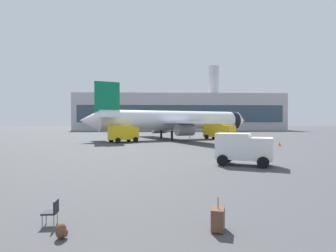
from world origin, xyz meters
The scene contains 12 objects.
airplane_at_gate centered at (3.50, 51.78, 3.66)m, with size 33.99×31.22×10.50m.
service_truck centered at (-5.63, 44.47, 1.61)m, with size 5.16×4.64×2.90m.
fuel_truck centered at (12.18, 51.35, 1.77)m, with size 5.91×5.97×3.20m.
cargo_van centered at (7.20, 19.52, 1.45)m, with size 4.83×3.77×2.60m.
safety_cone_near centered at (-6.56, 43.76, 0.31)m, with size 0.44×0.44×0.62m.
safety_cone_mid centered at (17.89, 36.86, 0.36)m, with size 0.44×0.44×0.74m.
safety_cone_far centered at (7.21, 57.49, 0.31)m, with size 0.44×0.44×0.63m.
safety_cone_outer centered at (14.53, 40.73, 0.30)m, with size 0.44×0.44×0.62m.
rolling_suitcase centered at (2.23, 6.10, 0.39)m, with size 0.58×0.73×1.10m.
traveller_backpack centered at (-2.70, 5.65, 0.23)m, with size 0.36×0.40×0.48m.
gate_chair centered at (-3.41, 6.79, 0.50)m, with size 0.50×0.50×0.86m.
terminal_building centered at (8.94, 111.40, 7.18)m, with size 80.68×21.96×26.13m.
Camera 1 is at (0.25, -2.96, 3.60)m, focal length 29.90 mm.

